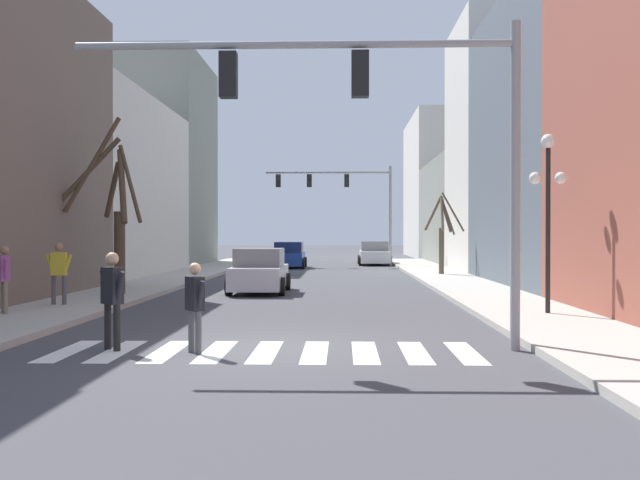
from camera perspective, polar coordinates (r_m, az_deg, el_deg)
name	(u,v)px	position (r m, az deg, el deg)	size (l,w,h in m)	color
ground_plane	(269,347)	(14.30, -3.93, -8.13)	(240.00, 240.00, 0.00)	#424247
sidewalk_right	(602,344)	(15.03, 20.71, -7.45)	(2.87, 90.00, 0.15)	#ADA89E
building_row_left	(63,157)	(34.37, -18.98, 6.00)	(6.00, 46.23, 13.54)	#515B66
building_row_right	(506,171)	(43.70, 14.01, 5.11)	(6.00, 68.65, 13.74)	#934C3D
crosswalk_stripes	(265,352)	(13.71, -4.18, -8.49)	(7.65, 2.60, 0.01)	white
traffic_signal_near	(379,108)	(13.97, 4.54, 9.99)	(8.20, 0.28, 6.02)	gray
traffic_signal_far	(344,191)	(49.07, 1.83, 3.75)	(8.26, 0.28, 6.55)	gray
street_lamp_right_corner	(548,187)	(19.62, 16.99, 3.91)	(0.95, 0.36, 4.49)	black
car_parked_left_mid	(374,254)	(51.00, 4.16, -1.05)	(2.20, 4.90, 1.61)	silver
car_at_intersection	(259,272)	(27.15, -4.63, -2.44)	(2.04, 4.32, 1.60)	silver
car_driving_toward_lane	(289,256)	(46.39, -2.38, -1.21)	(2.07, 4.13, 1.61)	navy
pedestrian_on_right_sidewalk	(195,300)	(13.57, -9.52, -4.52)	(0.49, 0.61, 1.62)	#4C4C51
pedestrian_waiting_at_curb	(4,273)	(20.32, -22.91, -2.35)	(0.46, 0.66, 1.69)	#7A705B
pedestrian_near_right_corner	(59,268)	(22.21, -19.27, -2.03)	(0.74, 0.25, 1.73)	#4C4C51
pedestrian_crossing_street	(112,292)	(14.25, -15.55, -3.86)	(0.64, 0.58, 1.80)	black
street_tree_right_far	(112,215)	(25.48, -15.54, 1.87)	(3.41, 2.40, 5.85)	#473828
street_tree_left_far	(442,233)	(37.17, 9.30, 0.51)	(1.75, 1.78, 4.03)	brown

